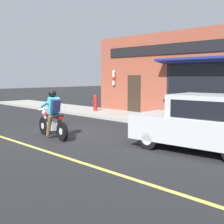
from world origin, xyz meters
The scene contains 7 objects.
ground_plane centered at (0.00, 0.00, 0.00)m, with size 80.00×80.00×0.00m, color black.
sidewalk_curb centered at (4.90, 3.00, 0.07)m, with size 2.60×22.00×0.14m, color #9E9B93.
storefront_building centered at (6.43, -0.82, 2.11)m, with size 1.25×11.93×4.20m.
motorcycle_with_rider centered at (-0.59, 0.03, 0.68)m, with size 0.63×2.02×1.62m.
car_hatchback centered at (1.28, -4.44, 0.77)m, with size 2.02×3.93×1.57m.
traffic_cone centered at (4.62, -2.77, 0.43)m, with size 0.36×0.36×0.60m.
fire_hydrant centered at (4.97, 4.30, 0.57)m, with size 0.36×0.24×0.88m.
Camera 1 is at (-6.30, -8.79, 2.06)m, focal length 50.00 mm.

